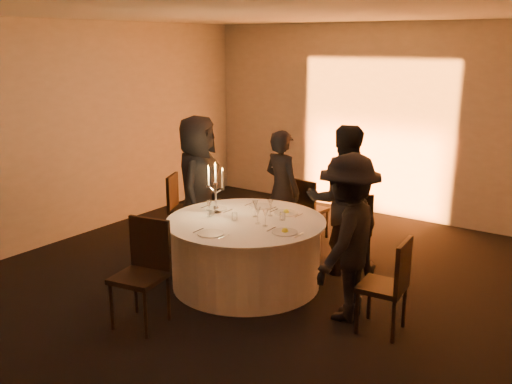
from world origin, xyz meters
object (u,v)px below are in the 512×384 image
Objects in this scene: chair_back_left at (308,206)px; guest_left at (198,185)px; chair_front at (144,266)px; chair_back_right at (354,225)px; coffee_cup at (212,212)px; banquet_table at (246,252)px; guest_back_left at (282,190)px; guest_back_right at (343,200)px; chair_left at (180,204)px; chair_right at (391,281)px; candelabra at (216,196)px; guest_right at (348,238)px.

chair_back_left is 1.60m from guest_left.
chair_back_right is at bearing 56.98° from chair_front.
chair_back_right reaches higher than coffee_cup.
banquet_table is at bearing 6.94° from coffee_cup.
guest_back_right is (1.04, -0.28, 0.09)m from guest_back_left.
chair_left is 2.38m from guest_back_right.
coffee_cup is (-0.45, -0.05, 0.42)m from banquet_table.
chair_front is at bearing 38.30° from chair_back_right.
chair_back_right is 1.70m from chair_right.
chair_right is at bearing 160.82° from guest_back_left.
chair_back_left is 1.82m from coffee_cup.
guest_left is (-0.84, 1.80, 0.31)m from chair_front.
chair_back_right is 1.77m from candelabra.
chair_right is 0.56× the size of guest_right.
candelabra is (-0.09, -1.27, 0.18)m from guest_back_left.
chair_left is 0.56× the size of guest_right.
banquet_table is at bearing -137.52° from chair_left.
chair_left is (-1.62, 0.68, 0.14)m from banquet_table.
candelabra is (-0.14, 1.30, 0.39)m from chair_front.
guest_back_right reaches higher than guest_right.
chair_front is at bearing -65.44° from chair_right.
guest_left is at bearing 58.20° from guest_back_left.
guest_back_right reaches higher than chair_back_left.
candelabra is (-0.42, -0.01, 0.60)m from banquet_table.
chair_back_left reaches higher than banquet_table.
chair_back_left is 0.52× the size of guest_right.
guest_left is (-1.88, -0.73, 0.37)m from chair_back_right.
candelabra is at bearing -149.30° from guest_left.
banquet_table is at bearing 28.69° from chair_back_right.
guest_back_right is (2.33, 0.30, 0.37)m from chair_left.
guest_back_left is 1.29m from candelabra.
chair_back_left is 0.58m from guest_back_left.
coffee_cup is (-2.23, 0.09, 0.27)m from chair_right.
chair_front is 0.58× the size of guest_left.
banquet_table is 1.74m from chair_back_left.
chair_left is at bearing 45.58° from guest_left.
guest_back_right is at bearing -98.90° from guest_left.
guest_right is (1.57, 1.24, 0.25)m from chair_front.
chair_back_right is at bearing -92.55° from guest_left.
chair_left reaches higher than banquet_table.
chair_left is 1.52× the size of candelabra.
banquet_table is 0.73m from candelabra.
guest_right reaches higher than chair_right.
chair_front is 1.36m from candelabra.
chair_back_right reaches higher than chair_back_left.
candelabra is (1.20, -0.69, 0.46)m from chair_left.
coffee_cup is (-0.27, -1.78, 0.31)m from chair_back_left.
guest_back_left reaches higher than chair_back_left.
chair_right is at bearing 97.61° from chair_back_right.
candelabra is at bearing 87.89° from chair_back_left.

